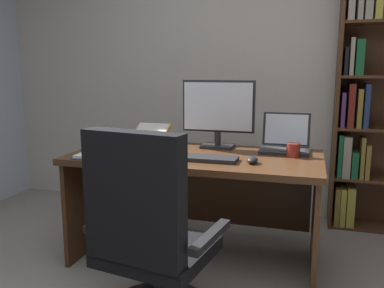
{
  "coord_description": "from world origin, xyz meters",
  "views": [
    {
      "loc": [
        0.53,
        -1.39,
        1.27
      ],
      "look_at": [
        -0.17,
        1.02,
        0.8
      ],
      "focal_mm": 37.8,
      "sensor_mm": 36.0,
      "label": 1
    }
  ],
  "objects_px": {
    "computer_mouse": "(252,160)",
    "open_binder": "(119,155)",
    "laptop": "(285,143)",
    "keyboard": "(203,158)",
    "desk": "(198,180)",
    "office_chair": "(149,249)",
    "monitor": "(218,114)",
    "coffee_mug": "(293,150)",
    "reading_stand_with_book": "(150,134)",
    "bookshelf": "(379,103)",
    "pen": "(169,151)",
    "notepad": "(166,152)"
  },
  "relations": [
    {
      "from": "computer_mouse",
      "to": "open_binder",
      "type": "bearing_deg",
      "value": -176.54
    },
    {
      "from": "laptop",
      "to": "computer_mouse",
      "type": "distance_m",
      "value": 0.45
    },
    {
      "from": "laptop",
      "to": "open_binder",
      "type": "xyz_separation_m",
      "value": [
        -0.99,
        -0.47,
        -0.04
      ]
    },
    {
      "from": "keyboard",
      "to": "laptop",
      "type": "bearing_deg",
      "value": 42.24
    },
    {
      "from": "desk",
      "to": "office_chair",
      "type": "xyz_separation_m",
      "value": [
        -0.0,
        -0.87,
        -0.1
      ]
    },
    {
      "from": "monitor",
      "to": "open_binder",
      "type": "xyz_separation_m",
      "value": [
        -0.53,
        -0.46,
        -0.23
      ]
    },
    {
      "from": "laptop",
      "to": "coffee_mug",
      "type": "height_order",
      "value": "laptop"
    },
    {
      "from": "open_binder",
      "to": "coffee_mug",
      "type": "height_order",
      "value": "coffee_mug"
    },
    {
      "from": "desk",
      "to": "reading_stand_with_book",
      "type": "xyz_separation_m",
      "value": [
        -0.44,
        0.24,
        0.26
      ]
    },
    {
      "from": "open_binder",
      "to": "coffee_mug",
      "type": "relative_size",
      "value": 6.02
    },
    {
      "from": "bookshelf",
      "to": "pen",
      "type": "relative_size",
      "value": 14.43
    },
    {
      "from": "reading_stand_with_book",
      "to": "pen",
      "type": "relative_size",
      "value": 1.9
    },
    {
      "from": "reading_stand_with_book",
      "to": "notepad",
      "type": "height_order",
      "value": "reading_stand_with_book"
    },
    {
      "from": "bookshelf",
      "to": "notepad",
      "type": "xyz_separation_m",
      "value": [
        -1.4,
        -0.94,
        -0.28
      ]
    },
    {
      "from": "bookshelf",
      "to": "coffee_mug",
      "type": "height_order",
      "value": "bookshelf"
    },
    {
      "from": "office_chair",
      "to": "pen",
      "type": "bearing_deg",
      "value": 111.72
    },
    {
      "from": "open_binder",
      "to": "pen",
      "type": "height_order",
      "value": "open_binder"
    },
    {
      "from": "bookshelf",
      "to": "keyboard",
      "type": "relative_size",
      "value": 4.81
    },
    {
      "from": "monitor",
      "to": "open_binder",
      "type": "height_order",
      "value": "monitor"
    },
    {
      "from": "office_chair",
      "to": "coffee_mug",
      "type": "relative_size",
      "value": 11.73
    },
    {
      "from": "laptop",
      "to": "keyboard",
      "type": "xyz_separation_m",
      "value": [
        -0.46,
        -0.42,
        -0.04
      ]
    },
    {
      "from": "office_chair",
      "to": "monitor",
      "type": "relative_size",
      "value": 2.0
    },
    {
      "from": "office_chair",
      "to": "computer_mouse",
      "type": "height_order",
      "value": "office_chair"
    },
    {
      "from": "desk",
      "to": "pen",
      "type": "xyz_separation_m",
      "value": [
        -0.17,
        -0.09,
        0.21
      ]
    },
    {
      "from": "monitor",
      "to": "reading_stand_with_book",
      "type": "height_order",
      "value": "monitor"
    },
    {
      "from": "keyboard",
      "to": "reading_stand_with_book",
      "type": "bearing_deg",
      "value": 138.6
    },
    {
      "from": "monitor",
      "to": "computer_mouse",
      "type": "distance_m",
      "value": 0.56
    },
    {
      "from": "notepad",
      "to": "computer_mouse",
      "type": "bearing_deg",
      "value": -13.83
    },
    {
      "from": "keyboard",
      "to": "notepad",
      "type": "relative_size",
      "value": 2.0
    },
    {
      "from": "open_binder",
      "to": "pen",
      "type": "xyz_separation_m",
      "value": [
        0.26,
        0.19,
        0.0
      ]
    },
    {
      "from": "desk",
      "to": "open_binder",
      "type": "relative_size",
      "value": 3.08
    },
    {
      "from": "desk",
      "to": "keyboard",
      "type": "relative_size",
      "value": 3.8
    },
    {
      "from": "desk",
      "to": "pen",
      "type": "distance_m",
      "value": 0.29
    },
    {
      "from": "open_binder",
      "to": "monitor",
      "type": "bearing_deg",
      "value": 37.91
    },
    {
      "from": "laptop",
      "to": "coffee_mug",
      "type": "bearing_deg",
      "value": -69.54
    },
    {
      "from": "computer_mouse",
      "to": "pen",
      "type": "bearing_deg",
      "value": 165.7
    },
    {
      "from": "monitor",
      "to": "coffee_mug",
      "type": "height_order",
      "value": "monitor"
    },
    {
      "from": "keyboard",
      "to": "desk",
      "type": "bearing_deg",
      "value": 111.24
    },
    {
      "from": "computer_mouse",
      "to": "notepad",
      "type": "distance_m",
      "value": 0.6
    },
    {
      "from": "coffee_mug",
      "to": "notepad",
      "type": "bearing_deg",
      "value": -172.38
    },
    {
      "from": "monitor",
      "to": "laptop",
      "type": "height_order",
      "value": "monitor"
    },
    {
      "from": "office_chair",
      "to": "computer_mouse",
      "type": "xyz_separation_m",
      "value": [
        0.39,
        0.64,
        0.32
      ]
    },
    {
      "from": "laptop",
      "to": "computer_mouse",
      "type": "height_order",
      "value": "laptop"
    },
    {
      "from": "desk",
      "to": "office_chair",
      "type": "distance_m",
      "value": 0.88
    },
    {
      "from": "office_chair",
      "to": "reading_stand_with_book",
      "type": "height_order",
      "value": "office_chair"
    },
    {
      "from": "computer_mouse",
      "to": "laptop",
      "type": "bearing_deg",
      "value": 69.17
    },
    {
      "from": "notepad",
      "to": "pen",
      "type": "bearing_deg",
      "value": 0.0
    },
    {
      "from": "computer_mouse",
      "to": "open_binder",
      "type": "relative_size",
      "value": 0.2
    },
    {
      "from": "computer_mouse",
      "to": "notepad",
      "type": "height_order",
      "value": "computer_mouse"
    },
    {
      "from": "pen",
      "to": "bookshelf",
      "type": "bearing_deg",
      "value": 34.44
    }
  ]
}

